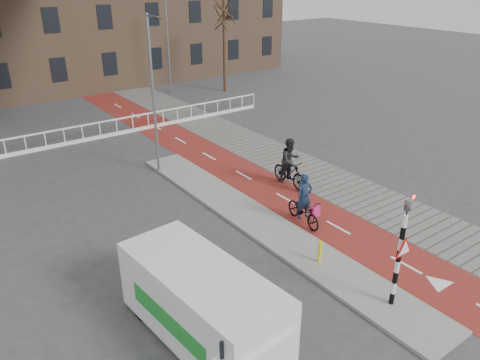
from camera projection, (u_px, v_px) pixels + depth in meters
ground at (352, 267)px, 15.25m from camera, size 120.00×120.00×0.00m
bike_lane at (220, 162)px, 23.41m from camera, size 2.50×60.00×0.01m
sidewalk at (264, 151)px, 24.91m from camera, size 3.00×60.00×0.01m
curb_island at (259, 222)px, 17.79m from camera, size 1.80×16.00×0.12m
traffic_signal at (401, 248)px, 12.61m from camera, size 0.80×0.80×3.68m
bollard at (320, 252)px, 15.14m from camera, size 0.12×0.12×0.76m
cyclist_near at (304, 207)px, 17.56m from camera, size 0.93×2.01×2.01m
cyclist_far at (290, 167)px, 20.50m from camera, size 0.98×2.11×2.22m
van at (202, 303)px, 11.88m from camera, size 2.37×5.07×2.12m
railing at (46, 144)px, 24.97m from camera, size 28.00×0.10×0.99m
tree_right at (224, 46)px, 35.48m from camera, size 0.23×0.23×6.97m
streetlight_near at (153, 98)px, 20.81m from camera, size 0.12×0.12×7.19m
streetlight_right at (168, 46)px, 35.03m from camera, size 0.12×0.12×7.13m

